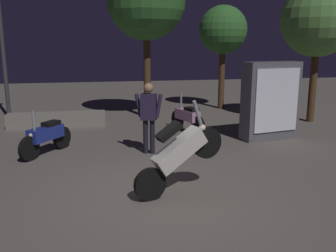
% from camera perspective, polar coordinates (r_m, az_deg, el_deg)
% --- Properties ---
extents(ground_plane, '(40.00, 40.00, 0.00)m').
position_cam_1_polar(ground_plane, '(6.54, -0.56, -10.53)').
color(ground_plane, '#605951').
extents(motorcycle_white_foreground, '(1.62, 0.55, 1.63)m').
position_cam_1_polar(motorcycle_white_foreground, '(6.31, 1.71, -4.20)').
color(motorcycle_white_foreground, black).
rests_on(motorcycle_white_foreground, ground_plane).
extents(motorcycle_blue_parked_left, '(1.04, 1.41, 1.11)m').
position_cam_1_polar(motorcycle_blue_parked_left, '(9.17, -18.25, -1.50)').
color(motorcycle_blue_parked_left, black).
rests_on(motorcycle_blue_parked_left, ground_plane).
extents(motorcycle_pink_parked_right, '(0.65, 1.60, 1.11)m').
position_cam_1_polar(motorcycle_pink_parked_right, '(10.96, 3.01, 1.34)').
color(motorcycle_pink_parked_right, black).
rests_on(motorcycle_pink_parked_right, ground_plane).
extents(person_rider_beside, '(0.66, 0.35, 1.68)m').
position_cam_1_polar(person_rider_beside, '(8.67, -2.99, 2.18)').
color(person_rider_beside, black).
rests_on(person_rider_beside, ground_plane).
extents(streetlamp_near, '(0.36, 0.36, 4.38)m').
position_cam_1_polar(streetlamp_near, '(14.01, -24.24, 12.57)').
color(streetlamp_near, '#38383D').
rests_on(streetlamp_near, ground_plane).
extents(tree_left_bg, '(2.63, 2.63, 5.29)m').
position_cam_1_polar(tree_left_bg, '(13.05, -3.37, 18.65)').
color(tree_left_bg, '#4C331E').
rests_on(tree_left_bg, ground_plane).
extents(tree_center_bg, '(1.88, 1.88, 4.03)m').
position_cam_1_polar(tree_center_bg, '(15.02, 8.47, 14.30)').
color(tree_center_bg, '#4C331E').
rests_on(tree_center_bg, ground_plane).
extents(tree_right_bg, '(2.38, 2.38, 4.52)m').
position_cam_1_polar(tree_right_bg, '(13.16, 22.14, 14.90)').
color(tree_right_bg, '#4C331E').
rests_on(tree_right_bg, ground_plane).
extents(kiosk_billboard, '(1.67, 0.81, 2.10)m').
position_cam_1_polar(kiosk_billboard, '(10.41, 15.55, 3.74)').
color(kiosk_billboard, '#595960').
rests_on(kiosk_billboard, ground_plane).
extents(planter_wall_low, '(2.99, 0.50, 0.45)m').
position_cam_1_polar(planter_wall_low, '(12.19, -16.71, 0.95)').
color(planter_wall_low, gray).
rests_on(planter_wall_low, ground_plane).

